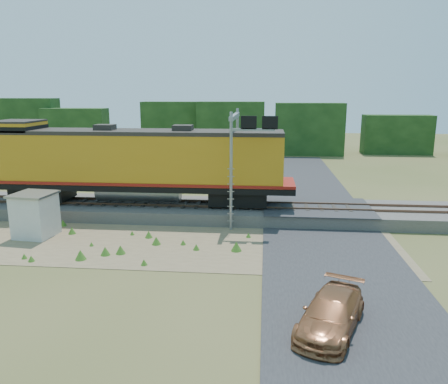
# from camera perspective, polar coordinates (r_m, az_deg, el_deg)

# --- Properties ---
(ground) EXTENTS (140.00, 140.00, 0.00)m
(ground) POSITION_cam_1_polar(r_m,az_deg,el_deg) (23.95, -3.37, -7.16)
(ground) COLOR #475123
(ground) RESTS_ON ground
(ballast) EXTENTS (70.00, 5.00, 0.80)m
(ballast) POSITION_cam_1_polar(r_m,az_deg,el_deg) (29.49, -1.62, -2.45)
(ballast) COLOR slate
(ballast) RESTS_ON ground
(rails) EXTENTS (70.00, 1.54, 0.16)m
(rails) POSITION_cam_1_polar(r_m,az_deg,el_deg) (29.37, -1.63, -1.54)
(rails) COLOR brown
(rails) RESTS_ON ballast
(dirt_shoulder) EXTENTS (26.00, 8.00, 0.03)m
(dirt_shoulder) POSITION_cam_1_polar(r_m,az_deg,el_deg) (24.77, -7.81, -6.52)
(dirt_shoulder) COLOR #8C7754
(dirt_shoulder) RESTS_ON ground
(road) EXTENTS (7.00, 66.00, 0.86)m
(road) POSITION_cam_1_polar(r_m,az_deg,el_deg) (24.61, 13.34, -6.72)
(road) COLOR #38383A
(road) RESTS_ON ground
(tree_line_north) EXTENTS (130.00, 3.00, 6.50)m
(tree_line_north) POSITION_cam_1_polar(r_m,az_deg,el_deg) (60.54, 2.08, 8.03)
(tree_line_north) COLOR black
(tree_line_north) RESTS_ON ground
(weed_clumps) EXTENTS (15.00, 6.20, 0.56)m
(weed_clumps) POSITION_cam_1_polar(r_m,az_deg,el_deg) (24.79, -11.42, -6.69)
(weed_clumps) COLOR #3C7120
(weed_clumps) RESTS_ON ground
(locomotive) EXTENTS (20.93, 3.19, 5.40)m
(locomotive) POSITION_cam_1_polar(r_m,az_deg,el_deg) (29.92, -11.82, 3.82)
(locomotive) COLOR black
(locomotive) RESTS_ON rails
(shed) EXTENTS (2.40, 2.40, 2.58)m
(shed) POSITION_cam_1_polar(r_m,az_deg,el_deg) (27.45, -23.44, -2.74)
(shed) COLOR silver
(shed) RESTS_ON ground
(signal_gantry) EXTENTS (2.82, 6.20, 7.11)m
(signal_gantry) POSITION_cam_1_polar(r_m,az_deg,el_deg) (27.75, 2.04, 6.95)
(signal_gantry) COLOR gray
(signal_gantry) RESTS_ON ground
(car) EXTENTS (3.28, 4.73, 1.27)m
(car) POSITION_cam_1_polar(r_m,az_deg,el_deg) (16.31, 13.80, -15.15)
(car) COLOR #A6663D
(car) RESTS_ON ground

